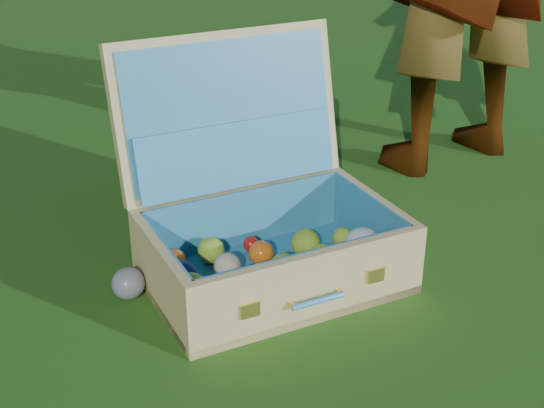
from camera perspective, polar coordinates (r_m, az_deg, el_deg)
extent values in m
plane|color=#215114|center=(1.92, 4.27, -5.06)|extent=(60.00, 60.00, 0.00)
sphere|color=teal|center=(1.83, -10.78, -5.89)|extent=(0.08, 0.08, 0.08)
cube|color=#D2BA71|center=(1.86, 0.16, -5.68)|extent=(0.70, 0.59, 0.02)
cube|color=#D2BA71|center=(1.68, 3.02, -6.39)|extent=(0.55, 0.25, 0.18)
cube|color=#D2BA71|center=(1.97, -2.27, -1.20)|extent=(0.55, 0.25, 0.18)
cube|color=#D2BA71|center=(1.73, -8.35, -5.63)|extent=(0.16, 0.33, 0.18)
cube|color=#D2BA71|center=(1.95, 7.67, -1.72)|extent=(0.16, 0.33, 0.18)
cube|color=teal|center=(1.86, 0.16, -5.32)|extent=(0.64, 0.54, 0.01)
cube|color=teal|center=(1.69, 2.80, -5.86)|extent=(0.51, 0.22, 0.16)
cube|color=teal|center=(1.96, -2.11, -1.08)|extent=(0.51, 0.22, 0.16)
cube|color=teal|center=(1.73, -7.94, -5.22)|extent=(0.14, 0.33, 0.16)
cube|color=teal|center=(1.94, 7.35, -1.53)|extent=(0.14, 0.33, 0.16)
cube|color=#D2BA71|center=(1.93, -3.33, 7.05)|extent=(0.60, 0.35, 0.39)
cube|color=teal|center=(1.91, -3.10, 7.02)|extent=(0.54, 0.29, 0.34)
cube|color=teal|center=(1.92, -2.61, 3.74)|extent=(0.51, 0.26, 0.17)
cube|color=#F2C659|center=(1.61, -1.67, -7.99)|extent=(0.04, 0.02, 0.03)
cube|color=#F2C659|center=(1.75, 7.81, -5.34)|extent=(0.04, 0.02, 0.03)
cylinder|color=teal|center=(1.67, 3.49, -7.29)|extent=(0.12, 0.06, 0.01)
cube|color=#F2C659|center=(1.65, 1.56, -7.67)|extent=(0.02, 0.02, 0.01)
cube|color=#F2C659|center=(1.70, 5.11, -6.66)|extent=(0.02, 0.02, 0.01)
sphere|color=orange|center=(1.68, -4.66, -8.01)|extent=(0.05, 0.05, 0.05)
sphere|color=#94B82D|center=(1.70, -1.61, -7.12)|extent=(0.07, 0.07, 0.07)
sphere|color=#BA130E|center=(1.75, 1.72, -6.51)|extent=(0.04, 0.04, 0.04)
sphere|color=#101A52|center=(1.79, 5.58, -5.48)|extent=(0.06, 0.06, 0.06)
sphere|color=silver|center=(1.84, 7.87, -4.30)|extent=(0.08, 0.08, 0.08)
sphere|color=gold|center=(1.72, -6.12, -6.48)|extent=(0.08, 0.08, 0.08)
sphere|color=silver|center=(1.76, -2.61, -5.96)|extent=(0.06, 0.06, 0.06)
sphere|color=#94B82D|center=(1.81, 0.92, -4.84)|extent=(0.07, 0.07, 0.07)
sphere|color=gold|center=(1.85, 3.88, -4.13)|extent=(0.07, 0.07, 0.07)
sphere|color=silver|center=(1.90, 6.84, -3.10)|extent=(0.09, 0.09, 0.09)
sphere|color=#101A52|center=(1.79, -6.77, -5.34)|extent=(0.07, 0.07, 0.07)
sphere|color=beige|center=(1.82, -3.38, -4.70)|extent=(0.07, 0.07, 0.07)
sphere|color=orange|center=(1.88, -0.81, -3.71)|extent=(0.06, 0.06, 0.06)
sphere|color=#94B82D|center=(1.91, 2.56, -2.97)|extent=(0.07, 0.07, 0.07)
sphere|color=#94B82D|center=(1.96, 5.34, -2.55)|extent=(0.06, 0.06, 0.06)
sphere|color=orange|center=(1.86, -7.44, -4.28)|extent=(0.06, 0.06, 0.06)
sphere|color=#94B82D|center=(1.89, -4.60, -3.52)|extent=(0.07, 0.07, 0.07)
sphere|color=#BA130E|center=(1.94, -1.57, -3.03)|extent=(0.04, 0.04, 0.04)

